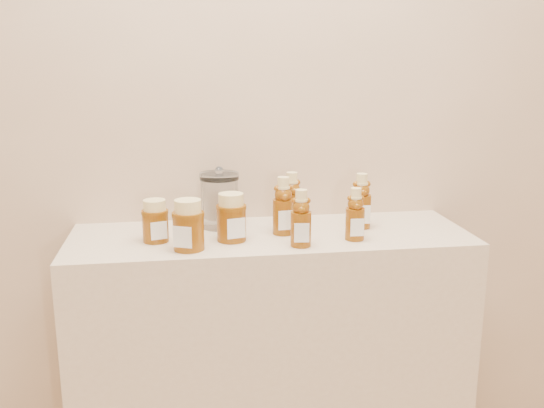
{
  "coord_description": "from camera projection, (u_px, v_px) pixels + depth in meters",
  "views": [
    {
      "loc": [
        -0.26,
        -0.18,
        1.42
      ],
      "look_at": [
        -0.0,
        1.52,
        1.0
      ],
      "focal_mm": 40.0,
      "sensor_mm": 36.0,
      "label": 1
    }
  ],
  "objects": [
    {
      "name": "honey_jar_front",
      "position": [
        188.0,
        225.0,
        1.66
      ],
      "size": [
        0.12,
        0.12,
        0.14
      ],
      "primitive_type": null,
      "rotation": [
        0.0,
        0.0,
        -0.41
      ],
      "color": "#663208",
      "rests_on": "display_table"
    },
    {
      "name": "bear_bottle_back_left",
      "position": [
        283.0,
        202.0,
        1.8
      ],
      "size": [
        0.07,
        0.07,
        0.2
      ],
      "primitive_type": null,
      "rotation": [
        0.0,
        0.0,
        0.08
      ],
      "color": "#663208",
      "rests_on": "display_table"
    },
    {
      "name": "honey_jar_left",
      "position": [
        155.0,
        221.0,
        1.74
      ],
      "size": [
        0.1,
        0.1,
        0.12
      ],
      "primitive_type": null,
      "rotation": [
        0.0,
        0.0,
        0.29
      ],
      "color": "#663208",
      "rests_on": "display_table"
    },
    {
      "name": "bear_bottle_back_mid",
      "position": [
        292.0,
        196.0,
        1.89
      ],
      "size": [
        0.08,
        0.08,
        0.19
      ],
      "primitive_type": null,
      "rotation": [
        0.0,
        0.0,
        0.22
      ],
      "color": "#663208",
      "rests_on": "display_table"
    },
    {
      "name": "bear_bottle_back_right",
      "position": [
        361.0,
        197.0,
        1.87
      ],
      "size": [
        0.07,
        0.07,
        0.19
      ],
      "primitive_type": null,
      "rotation": [
        0.0,
        0.0,
        -0.02
      ],
      "color": "#663208",
      "rests_on": "display_table"
    },
    {
      "name": "glass_canister",
      "position": [
        220.0,
        198.0,
        1.88
      ],
      "size": [
        0.13,
        0.13,
        0.19
      ],
      "primitive_type": null,
      "rotation": [
        0.0,
        0.0,
        0.11
      ],
      "color": "white",
      "rests_on": "display_table"
    },
    {
      "name": "bear_bottle_front_right",
      "position": [
        355.0,
        211.0,
        1.75
      ],
      "size": [
        0.06,
        0.06,
        0.17
      ],
      "primitive_type": null,
      "rotation": [
        0.0,
        0.0,
        -0.04
      ],
      "color": "#663208",
      "rests_on": "display_table"
    },
    {
      "name": "wall_back",
      "position": [
        261.0,
        79.0,
        1.91
      ],
      "size": [
        3.5,
        0.02,
        2.7
      ],
      "primitive_type": "cube",
      "color": "tan",
      "rests_on": "ground"
    },
    {
      "name": "bear_bottle_front_left",
      "position": [
        301.0,
        214.0,
        1.69
      ],
      "size": [
        0.07,
        0.07,
        0.18
      ],
      "primitive_type": null,
      "rotation": [
        0.0,
        0.0,
        -0.11
      ],
      "color": "#663208",
      "rests_on": "display_table"
    },
    {
      "name": "display_table",
      "position": [
        271.0,
        369.0,
        1.93
      ],
      "size": [
        1.2,
        0.4,
        0.9
      ],
      "primitive_type": "cube",
      "color": "beige",
      "rests_on": "ground"
    },
    {
      "name": "honey_jar_back",
      "position": [
        231.0,
        217.0,
        1.74
      ],
      "size": [
        0.11,
        0.11,
        0.14
      ],
      "primitive_type": null,
      "rotation": [
        0.0,
        0.0,
        0.24
      ],
      "color": "#663208",
      "rests_on": "display_table"
    }
  ]
}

